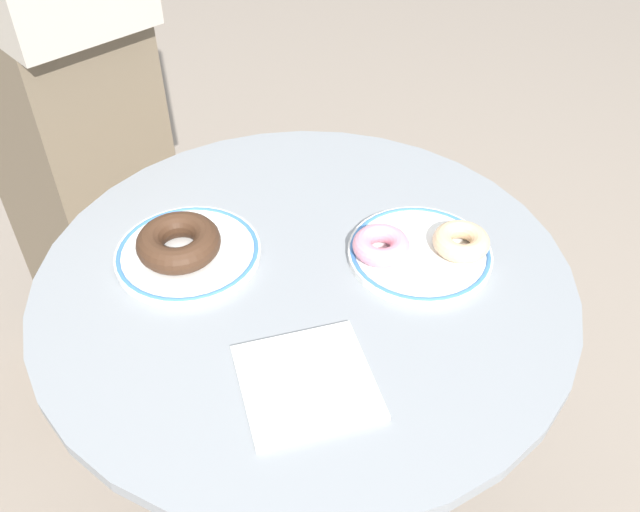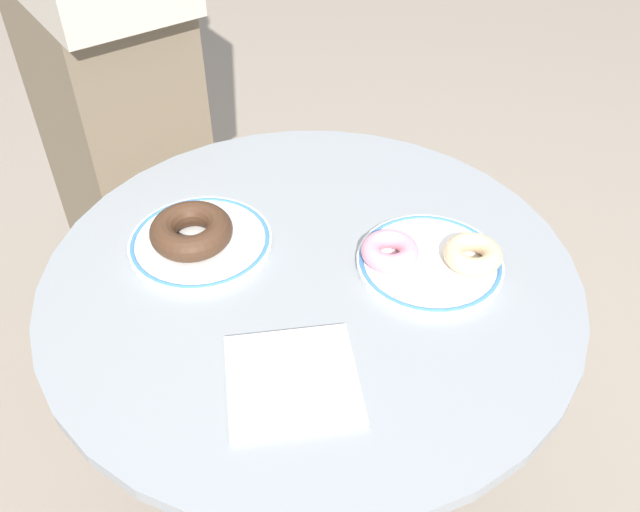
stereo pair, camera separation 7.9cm
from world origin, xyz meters
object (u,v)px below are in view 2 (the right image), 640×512
at_px(paper_napkin, 297,380).
at_px(plate_left, 201,242).
at_px(cafe_table, 312,377).
at_px(donut_chocolate, 191,231).
at_px(donut_glazed, 473,254).
at_px(plate_right, 430,262).
at_px(donut_pink_frosted, 390,251).
at_px(person_figure, 91,13).

bearing_deg(paper_napkin, plate_left, 126.53).
distance_m(cafe_table, paper_napkin, 0.27).
bearing_deg(cafe_table, plate_left, 166.49).
height_order(donut_chocolate, donut_glazed, donut_chocolate).
relative_size(plate_right, paper_napkin, 1.33).
xyz_separation_m(donut_pink_frosted, person_figure, (-0.53, 0.47, 0.09)).
bearing_deg(person_figure, donut_glazed, -36.35).
height_order(cafe_table, donut_pink_frosted, donut_pink_frosted).
bearing_deg(donut_chocolate, cafe_table, -11.00).
relative_size(plate_left, donut_glazed, 2.56).
height_order(cafe_table, person_figure, person_figure).
bearing_deg(donut_glazed, person_figure, 143.65).
bearing_deg(paper_napkin, donut_pink_frosted, 64.53).
xyz_separation_m(cafe_table, donut_pink_frosted, (0.10, 0.02, 0.23)).
distance_m(cafe_table, donut_chocolate, 0.28).
bearing_deg(donut_pink_frosted, donut_chocolate, 178.23).
relative_size(paper_napkin, person_figure, 0.08).
xyz_separation_m(plate_right, paper_napkin, (-0.14, -0.20, -0.00)).
bearing_deg(person_figure, donut_chocolate, -58.84).
bearing_deg(donut_pink_frosted, plate_left, 176.97).
bearing_deg(plate_right, plate_left, 178.18).
bearing_deg(cafe_table, donut_chocolate, 169.00).
bearing_deg(plate_left, cafe_table, -13.51).
distance_m(cafe_table, plate_left, 0.26).
xyz_separation_m(donut_glazed, paper_napkin, (-0.19, -0.20, -0.02)).
bearing_deg(plate_left, donut_chocolate, -149.17).
distance_m(plate_right, person_figure, 0.75).
bearing_deg(plate_right, donut_glazed, 0.95).
distance_m(donut_chocolate, paper_napkin, 0.26).
xyz_separation_m(donut_glazed, donut_pink_frosted, (-0.10, -0.00, 0.00)).
bearing_deg(plate_right, person_figure, 141.29).
height_order(donut_glazed, donut_pink_frosted, same).
bearing_deg(plate_left, person_figure, 122.22).
bearing_deg(donut_pink_frosted, plate_right, 3.98).
distance_m(donut_chocolate, donut_pink_frosted, 0.25).
height_order(donut_glazed, person_figure, person_figure).
distance_m(plate_left, donut_chocolate, 0.02).
height_order(paper_napkin, person_figure, person_figure).
height_order(cafe_table, plate_right, plate_right).
bearing_deg(donut_glazed, cafe_table, -172.28).
bearing_deg(plate_left, donut_glazed, -1.41).
bearing_deg(donut_chocolate, plate_left, 30.83).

